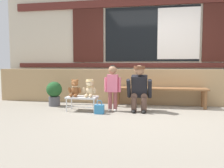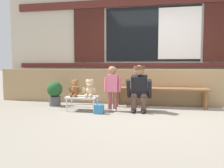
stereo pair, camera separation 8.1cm
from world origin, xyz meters
The scene contains 11 objects.
ground_plane centered at (0.00, 0.00, 0.00)m, with size 60.00×60.00×0.00m, color gray.
brick_low_wall centered at (0.00, 1.43, 0.42)m, with size 7.95×0.25×0.85m, color tan.
shop_facade centered at (0.00, 1.94, 1.83)m, with size 8.11×0.26×3.67m.
wooden_bench_long centered at (0.21, 1.06, 0.37)m, with size 2.10×0.40×0.44m.
small_display_bench centered at (-1.39, 0.33, 0.27)m, with size 0.64×0.36×0.30m.
teddy_bear_plain centered at (-1.55, 0.33, 0.46)m, with size 0.28×0.26×0.36m.
teddy_bear_with_hat centered at (-1.23, 0.33, 0.47)m, with size 0.28×0.27×0.36m.
child_standing centered at (-0.76, 0.42, 0.59)m, with size 0.35×0.18×0.96m.
adult_crouching centered at (-0.20, 0.47, 0.48)m, with size 0.50×0.49×0.95m.
handbag_on_ground centered at (-0.97, 0.10, 0.10)m, with size 0.18×0.11×0.27m.
potted_plant centered at (-2.21, 0.76, 0.32)m, with size 0.36×0.36×0.57m.
Camera 2 is at (0.12, -4.13, 0.95)m, focal length 36.12 mm.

